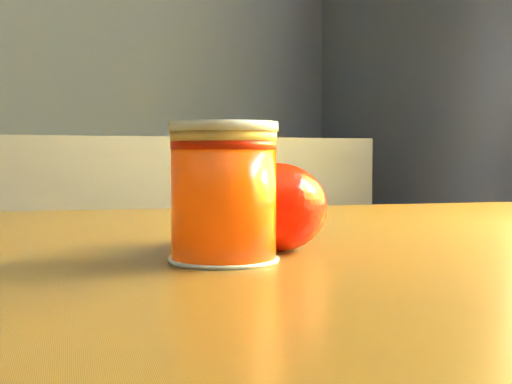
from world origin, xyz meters
name	(u,v)px	position (x,y,z in m)	size (l,w,h in m)	color
table	(290,361)	(0.92, 0.21, 0.69)	(1.14, 0.87, 0.79)	brown
juice_glass	(224,193)	(0.83, 0.12, 0.84)	(0.07, 0.07, 0.09)	#FF4405
orange_front	(236,204)	(0.87, 0.19, 0.82)	(0.07, 0.07, 0.06)	red
orange_back	(277,207)	(0.89, 0.16, 0.82)	(0.07, 0.07, 0.06)	red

